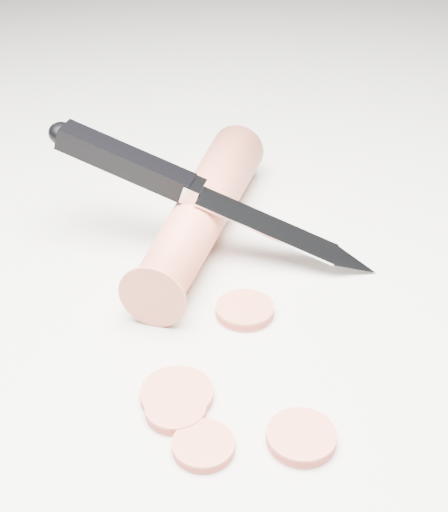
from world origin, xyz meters
TOP-DOWN VIEW (x-y plane):
  - ground at (0.00, 0.00)m, footprint 2.40×2.40m
  - carrot at (0.07, 0.06)m, footprint 0.19×0.15m
  - carrot_slice_0 at (-0.04, -0.07)m, footprint 0.03×0.03m
  - carrot_slice_1 at (-0.05, -0.10)m, footprint 0.03×0.03m
  - carrot_slice_2 at (-0.04, -0.06)m, footprint 0.04×0.04m
  - carrot_slice_3 at (0.04, -0.03)m, footprint 0.04×0.04m
  - carrot_slice_4 at (-0.00, -0.13)m, footprint 0.04×0.04m
  - kitchen_knife at (0.07, 0.04)m, footprint 0.16×0.20m

SIDE VIEW (x-z plane):
  - ground at x=0.00m, z-range 0.00..0.00m
  - carrot_slice_1 at x=-0.05m, z-range 0.00..0.01m
  - carrot_slice_2 at x=-0.04m, z-range 0.00..0.01m
  - carrot_slice_0 at x=-0.04m, z-range 0.00..0.01m
  - carrot_slice_4 at x=0.00m, z-range 0.00..0.01m
  - carrot_slice_3 at x=0.04m, z-range 0.00..0.01m
  - carrot at x=0.07m, z-range 0.00..0.04m
  - kitchen_knife at x=0.07m, z-range 0.00..0.08m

